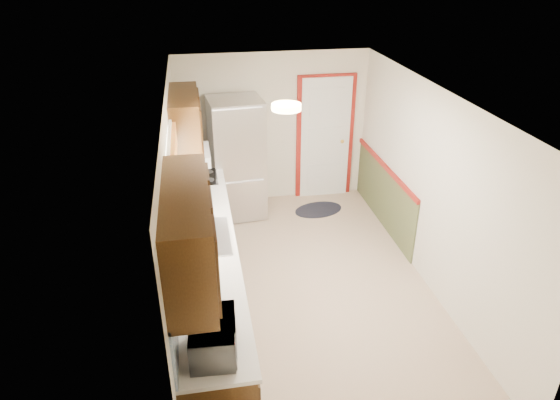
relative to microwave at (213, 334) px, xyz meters
name	(u,v)px	position (x,y,z in m)	size (l,w,h in m)	color
room_shell	(308,199)	(1.20, 1.95, 0.08)	(3.20, 5.20, 2.52)	tan
kitchen_run	(203,252)	(-0.04, 1.66, -0.31)	(0.63, 4.00, 2.20)	#39210D
back_wall_trim	(337,150)	(2.19, 4.16, -0.23)	(1.12, 2.30, 2.08)	maroon
ceiling_fixture	(286,107)	(0.90, 1.75, 1.24)	(0.30, 0.30, 0.06)	#FFD88C
microwave	(213,334)	(0.00, 0.00, 0.00)	(0.52, 0.29, 0.36)	white
refrigerator	(237,159)	(0.58, 4.00, -0.20)	(0.83, 0.80, 1.84)	#B7B7BC
rug	(318,210)	(1.84, 3.85, -1.11)	(0.79, 0.51, 0.01)	black
cooktop	(201,177)	(0.01, 3.35, -0.17)	(0.45, 0.54, 0.02)	black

